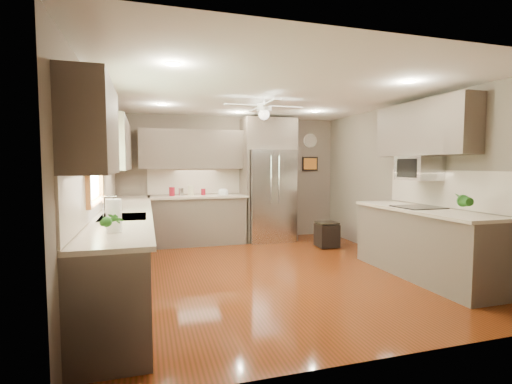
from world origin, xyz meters
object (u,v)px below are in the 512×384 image
bowl (223,194)px  stool (327,234)px  potted_plant_right (464,201)px  microwave (419,168)px  soap_bottle (110,207)px  refrigerator (269,182)px  potted_plant_left (112,221)px  canister_d (203,192)px  canister_b (181,192)px  canister_c (191,191)px  paper_towel (114,216)px  canister_a (172,192)px

bowl → stool: (1.75, -0.95, -0.73)m
potted_plant_right → bowl: potted_plant_right is taller
microwave → stool: microwave is taller
soap_bottle → refrigerator: bearing=40.9°
potted_plant_left → canister_d: bearing=71.5°
canister_b → canister_c: (0.19, 0.01, 0.02)m
refrigerator → paper_towel: 4.53m
bowl → potted_plant_left: bearing=-113.7°
soap_bottle → refrigerator: refrigerator is taller
bowl → stool: bowl is taller
canister_c → stool: 2.70m
microwave → stool: 2.22m
paper_towel → canister_c: bearing=73.7°
bowl → paper_towel: 4.07m
canister_b → bowl: canister_b is taller
soap_bottle → potted_plant_right: 4.17m
bowl → microwave: (2.26, -2.72, 0.52)m
stool → canister_b: bearing=158.6°
canister_d → refrigerator: 1.33m
potted_plant_left → stool: (3.46, 2.95, -0.83)m
stool → refrigerator: bearing=131.2°
soap_bottle → potted_plant_left: 1.49m
canister_a → potted_plant_left: potted_plant_left is taller
canister_c → soap_bottle: (-1.23, -2.48, -0.00)m
canister_b → canister_c: 0.19m
paper_towel → microwave: bearing=13.7°
canister_a → refrigerator: refrigerator is taller
canister_b → potted_plant_right: (2.95, -3.68, 0.10)m
potted_plant_left → refrigerator: size_ratio=0.11×
paper_towel → stool: bearing=38.3°
canister_c → bowl: canister_c is taller
canister_c → potted_plant_right: (2.76, -3.68, 0.08)m
potted_plant_left → canister_a: bearing=79.5°
potted_plant_right → soap_bottle: bearing=163.2°
canister_a → canister_d: canister_a is taller
canister_a → potted_plant_right: size_ratio=0.52×
canister_b → refrigerator: size_ratio=0.06×
canister_d → stool: (2.13, -1.03, -0.76)m
canister_a → canister_d: bearing=2.0°
potted_plant_left → refrigerator: 4.70m
soap_bottle → bowl: soap_bottle is taller
potted_plant_left → paper_towel: (-0.00, 0.21, 0.01)m
stool → canister_a: bearing=159.7°
paper_towel → potted_plant_left: bearing=-88.9°
canister_c → potted_plant_right: bearing=-53.2°
potted_plant_left → microwave: (3.97, 1.18, 0.41)m
canister_b → potted_plant_left: bearing=-102.9°
potted_plant_left → paper_towel: bearing=91.1°
potted_plant_right → refrigerator: size_ratio=0.14×
potted_plant_left → microwave: bearing=16.5°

